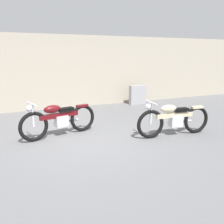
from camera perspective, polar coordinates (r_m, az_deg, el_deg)
ground_plane at (r=5.91m, az=-5.83°, el=-6.82°), size 40.00×40.00×0.00m
building_wall at (r=9.61m, az=-14.15°, el=8.84°), size 18.00×0.30×2.73m
stone_marker at (r=10.30m, az=5.87°, el=3.94°), size 0.72×0.23×0.77m
motorcycle_cream at (r=6.39m, az=13.94°, el=-1.50°), size 2.03×0.57×0.91m
motorcycle_maroon at (r=6.31m, az=-12.10°, el=-1.57°), size 2.01×0.71×0.92m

